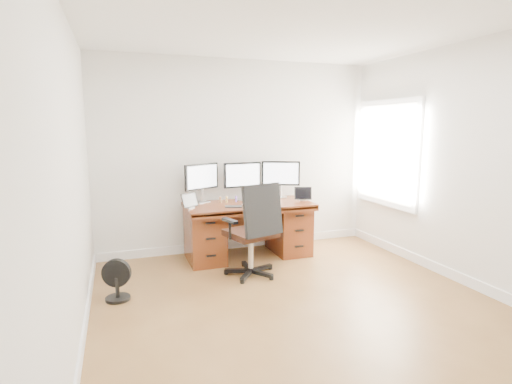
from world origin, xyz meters
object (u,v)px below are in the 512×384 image
object	(u,v)px
desk	(248,228)
monitor_center	(243,176)
floor_fan	(117,281)
office_chair	(253,246)
keyboard	(254,204)

from	to	relation	value
desk	monitor_center	distance (m)	0.72
monitor_center	desk	bearing A→B (deg)	-95.72
floor_fan	monitor_center	world-z (taller)	monitor_center
office_chair	monitor_center	world-z (taller)	monitor_center
desk	floor_fan	size ratio (longest dim) A/B	3.94
desk	keyboard	world-z (taller)	keyboard
desk	office_chair	xyz separation A→B (m)	(-0.18, -0.74, -0.03)
office_chair	floor_fan	bearing A→B (deg)	169.65
desk	monitor_center	size ratio (longest dim) A/B	3.09
office_chair	monitor_center	bearing A→B (deg)	63.06
monitor_center	keyboard	xyz separation A→B (m)	(0.03, -0.40, -0.33)
floor_fan	keyboard	world-z (taller)	keyboard
desk	floor_fan	distance (m)	1.95
office_chair	keyboard	bearing A→B (deg)	54.00
desk	keyboard	size ratio (longest dim) A/B	6.15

